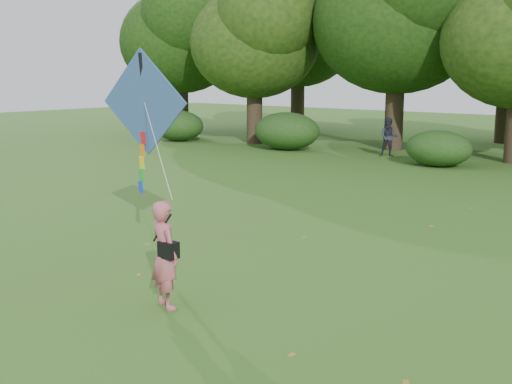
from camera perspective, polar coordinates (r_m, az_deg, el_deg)
The scene contains 6 objects.
ground at distance 10.14m, azimuth -3.17°, elevation -10.60°, with size 100.00×100.00×0.00m, color #265114.
man_kite_flyer at distance 10.17m, azimuth -8.10°, elevation -5.52°, with size 0.63×0.41×1.72m, color #C45C66.
bystander_left at distance 29.04m, azimuth 11.73°, elevation 4.79°, with size 0.83×0.64×1.70m, color #2A2A38.
crossbody_bag at distance 10.04m, azimuth -7.80°, elevation -5.05°, with size 0.43×0.20×0.70m.
flying_kite at distance 13.32m, azimuth -9.90°, elevation 7.63°, with size 4.16×2.35×2.99m.
fallen_leaves at distance 12.11m, azimuth 6.94°, elevation -7.09°, with size 9.00×14.12×0.01m.
Camera 1 is at (6.42, -6.95, 3.66)m, focal length 45.00 mm.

